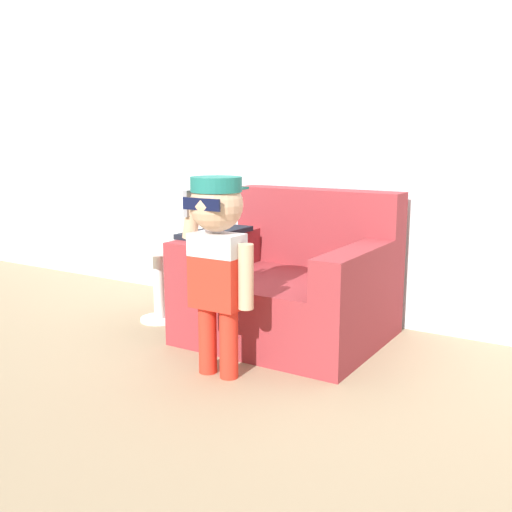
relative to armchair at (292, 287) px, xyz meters
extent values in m
plane|color=#998466|center=(-0.01, -0.11, -0.30)|extent=(10.00, 10.00, 0.00)
cube|color=silver|center=(-0.01, 0.52, 1.00)|extent=(10.00, 0.05, 2.60)
cube|color=maroon|center=(0.00, -0.06, -0.11)|extent=(1.08, 0.96, 0.38)
cube|color=maroon|center=(0.00, 0.32, 0.32)|extent=(1.08, 0.20, 0.48)
cube|color=maroon|center=(-0.45, -0.16, 0.19)|extent=(0.18, 0.76, 0.22)
cube|color=maroon|center=(0.46, -0.16, 0.19)|extent=(0.18, 0.76, 0.22)
cube|color=black|center=(-0.45, -0.16, 0.31)|extent=(0.22, 0.53, 0.03)
cylinder|color=red|center=(-0.09, -0.74, -0.13)|extent=(0.09, 0.09, 0.35)
cylinder|color=red|center=(0.04, -0.74, -0.13)|extent=(0.09, 0.09, 0.35)
cube|color=red|center=(-0.02, -0.74, 0.18)|extent=(0.26, 0.15, 0.26)
cube|color=silver|center=(-0.02, -0.74, 0.37)|extent=(0.26, 0.15, 0.11)
sphere|color=tan|center=(-0.02, -0.74, 0.56)|extent=(0.26, 0.26, 0.26)
cylinder|color=#1E7066|center=(-0.02, -0.74, 0.66)|extent=(0.25, 0.25, 0.07)
cube|color=#1E7066|center=(-0.02, -0.62, 0.63)|extent=(0.15, 0.12, 0.01)
cube|color=#0F1433|center=(-0.02, -0.86, 0.57)|extent=(0.21, 0.01, 0.06)
cylinder|color=tan|center=(0.15, -0.74, 0.23)|extent=(0.07, 0.07, 0.32)
cylinder|color=tan|center=(-0.17, -0.74, 0.47)|extent=(0.10, 0.07, 0.19)
cube|color=gray|center=(-0.17, -0.76, 0.56)|extent=(0.02, 0.07, 0.13)
cylinder|color=white|center=(-0.88, -0.19, -0.29)|extent=(0.25, 0.25, 0.02)
cylinder|color=white|center=(-0.88, -0.19, -0.07)|extent=(0.07, 0.07, 0.47)
cylinder|color=white|center=(-0.88, -0.19, 0.17)|extent=(0.39, 0.39, 0.02)
camera|label=1|loc=(1.65, -3.07, 0.87)|focal=42.00mm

